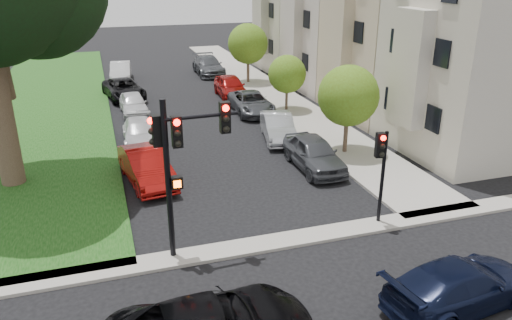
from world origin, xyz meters
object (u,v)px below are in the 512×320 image
object	(u,v)px
car_cross_far	(460,285)
car_parked_8	(124,89)
car_parked_1	(278,127)
car_parked_2	(251,103)
car_parked_0	(314,153)
small_tree_c	(248,44)
car_parked_7	(133,104)
small_tree_b	(287,74)
car_parked_4	(208,66)
traffic_signal_secondary	(381,161)
car_parked_9	(121,71)
car_parked_3	(231,86)
traffic_signal_main	(180,151)
car_parked_5	(147,166)
car_parked_6	(140,132)
small_tree_a	(348,96)

from	to	relation	value
car_cross_far	car_parked_8	distance (m)	28.11
car_parked_1	car_parked_2	bearing A→B (deg)	99.65
car_parked_0	small_tree_c	bearing A→B (deg)	83.26
car_parked_2	car_parked_7	bearing A→B (deg)	165.51
small_tree_b	car_parked_4	world-z (taller)	small_tree_b
traffic_signal_secondary	car_parked_4	bearing A→B (deg)	89.88
car_parked_1	car_parked_9	world-z (taller)	car_parked_9
car_cross_far	car_parked_3	world-z (taller)	car_parked_3
traffic_signal_secondary	car_parked_0	bearing A→B (deg)	89.82
traffic_signal_main	car_parked_8	world-z (taller)	traffic_signal_main
car_parked_3	car_parked_4	world-z (taller)	car_parked_3
car_parked_2	car_parked_5	bearing A→B (deg)	-128.19
small_tree_b	car_parked_8	bearing A→B (deg)	146.49
traffic_signal_secondary	car_parked_8	distance (m)	23.49
car_parked_4	car_cross_far	bearing A→B (deg)	-89.25
car_parked_6	car_parked_0	bearing A→B (deg)	-36.73
car_parked_0	car_parked_2	xyz separation A→B (m)	(0.01, 10.03, -0.10)
car_parked_1	car_parked_2	size ratio (longest dim) A/B	0.89
traffic_signal_main	car_parked_7	distance (m)	18.16
traffic_signal_secondary	car_parked_8	bearing A→B (deg)	109.06
car_parked_2	traffic_signal_main	bearing A→B (deg)	-112.87
small_tree_c	car_parked_9	bearing A→B (deg)	156.45
small_tree_c	car_parked_9	size ratio (longest dim) A/B	1.05
car_parked_5	car_cross_far	bearing A→B (deg)	-65.18
traffic_signal_secondary	car_cross_far	world-z (taller)	traffic_signal_secondary
small_tree_a	car_parked_9	xyz separation A→B (m)	(-9.84, 21.37, -2.30)
traffic_signal_secondary	car_parked_5	bearing A→B (deg)	139.88
car_parked_3	car_parked_8	distance (m)	7.71
small_tree_b	car_parked_2	distance (m)	2.97
traffic_signal_main	traffic_signal_secondary	size ratio (longest dim) A/B	1.49
traffic_signal_main	car_parked_5	bearing A→B (deg)	94.80
traffic_signal_main	car_parked_2	world-z (taller)	traffic_signal_main
small_tree_b	traffic_signal_secondary	world-z (taller)	small_tree_b
car_parked_2	car_parked_8	distance (m)	9.96
small_tree_c	car_parked_7	xyz separation A→B (m)	(-9.72, -6.27, -2.50)
traffic_signal_secondary	car_parked_2	size ratio (longest dim) A/B	0.74
small_tree_b	car_parked_2	bearing A→B (deg)	172.93
car_parked_2	car_parked_9	xyz separation A→B (m)	(-7.48, 12.71, 0.07)
car_cross_far	car_parked_8	bearing A→B (deg)	7.10
traffic_signal_secondary	car_parked_7	size ratio (longest dim) A/B	0.91
car_cross_far	car_parked_1	size ratio (longest dim) A/B	1.10
small_tree_c	car_cross_far	xyz separation A→B (m)	(-2.62, -29.19, -2.49)
traffic_signal_main	car_parked_7	xyz separation A→B (m)	(-0.15, 17.90, -3.07)
traffic_signal_secondary	car_parked_7	xyz separation A→B (m)	(-7.34, 17.94, -1.86)
small_tree_c	car_parked_7	distance (m)	11.83
car_parked_6	car_parked_8	world-z (taller)	car_parked_8
car_parked_0	car_parked_6	bearing A→B (deg)	141.35
car_parked_7	car_cross_far	bearing A→B (deg)	-74.40
traffic_signal_main	small_tree_b	bearing A→B (deg)	58.23
traffic_signal_secondary	car_cross_far	distance (m)	5.32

